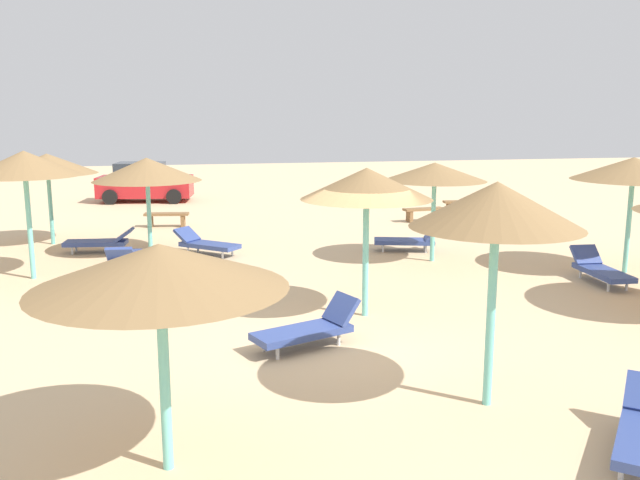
# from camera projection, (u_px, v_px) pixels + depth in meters

# --- Properties ---
(ground_plane) EXTENTS (80.00, 80.00, 0.00)m
(ground_plane) POSITION_uv_depth(u_px,v_px,m) (355.00, 338.00, 11.77)
(ground_plane) COLOR #DBBA8C
(parasol_0) EXTENTS (2.55, 2.55, 3.04)m
(parasol_0) POSITION_uv_depth(u_px,v_px,m) (24.00, 164.00, 15.48)
(parasol_0) COLOR #6BC6BC
(parasol_0) RESTS_ON ground
(parasol_1) EXTENTS (2.52, 2.52, 2.89)m
(parasol_1) POSITION_uv_depth(u_px,v_px,m) (367.00, 184.00, 12.62)
(parasol_1) COLOR #6BC6BC
(parasol_1) RESTS_ON ground
(parasol_2) EXTENTS (2.25, 2.25, 3.05)m
(parasol_2) POSITION_uv_depth(u_px,v_px,m) (496.00, 206.00, 8.63)
(parasol_2) COLOR #6BC6BC
(parasol_2) RESTS_ON ground
(parasol_3) EXTENTS (2.71, 2.71, 2.62)m
(parasol_3) POSITION_uv_depth(u_px,v_px,m) (435.00, 172.00, 17.41)
(parasol_3) COLOR #6BC6BC
(parasol_3) RESTS_ON ground
(parasol_4) EXTENTS (2.95, 2.95, 2.69)m
(parasol_4) POSITION_uv_depth(u_px,v_px,m) (147.00, 170.00, 18.22)
(parasol_4) COLOR #6BC6BC
(parasol_4) RESTS_ON ground
(parasol_5) EXTENTS (2.91, 2.91, 2.84)m
(parasol_5) POSITION_uv_depth(u_px,v_px,m) (633.00, 169.00, 16.13)
(parasol_5) COLOR #6BC6BC
(parasol_5) RESTS_ON ground
(parasol_6) EXTENTS (2.85, 2.85, 2.71)m
(parasol_6) POSITION_uv_depth(u_px,v_px,m) (47.00, 164.00, 19.67)
(parasol_6) COLOR #6BC6BC
(parasol_6) RESTS_ON ground
(parasol_8) EXTENTS (2.76, 2.76, 2.57)m
(parasol_8) POSITION_uv_depth(u_px,v_px,m) (159.00, 267.00, 7.07)
(parasol_8) COLOR #6BC6BC
(parasol_8) RESTS_ON ground
(lounger_0) EXTENTS (0.78, 1.91, 0.76)m
(lounger_0) POSITION_uv_depth(u_px,v_px,m) (125.00, 257.00, 16.79)
(lounger_0) COLOR #33478C
(lounger_0) RESTS_ON ground
(lounger_1) EXTENTS (1.96, 1.27, 0.80)m
(lounger_1) POSITION_uv_depth(u_px,v_px,m) (309.00, 328.00, 11.31)
(lounger_1) COLOR #33478C
(lounger_1) RESTS_ON ground
(lounger_3) EXTENTS (1.99, 1.14, 0.73)m
(lounger_3) POSITION_uv_depth(u_px,v_px,m) (409.00, 240.00, 19.07)
(lounger_3) COLOR #33478C
(lounger_3) RESTS_ON ground
(lounger_4) EXTENTS (1.85, 1.72, 0.70)m
(lounger_4) POSITION_uv_depth(u_px,v_px,m) (206.00, 244.00, 18.58)
(lounger_4) COLOR #33478C
(lounger_4) RESTS_ON ground
(lounger_5) EXTENTS (0.76, 1.92, 0.74)m
(lounger_5) POSITION_uv_depth(u_px,v_px,m) (600.00, 269.00, 15.54)
(lounger_5) COLOR #33478C
(lounger_5) RESTS_ON ground
(lounger_6) EXTENTS (1.96, 0.85, 0.69)m
(lounger_6) POSITION_uv_depth(u_px,v_px,m) (101.00, 241.00, 18.88)
(lounger_6) COLOR #33478C
(lounger_6) RESTS_ON ground
(bench_0) EXTENTS (1.53, 0.55, 0.49)m
(bench_0) POSITION_uv_depth(u_px,v_px,m) (463.00, 204.00, 26.14)
(bench_0) COLOR brown
(bench_0) RESTS_ON ground
(bench_1) EXTENTS (1.53, 0.55, 0.49)m
(bench_1) POSITION_uv_depth(u_px,v_px,m) (424.00, 212.00, 24.17)
(bench_1) COLOR brown
(bench_1) RESTS_ON ground
(bench_2) EXTENTS (1.54, 0.61, 0.49)m
(bench_2) POSITION_uv_depth(u_px,v_px,m) (167.00, 217.00, 23.01)
(bench_2) COLOR brown
(bench_2) RESTS_ON ground
(parked_car) EXTENTS (4.20, 2.44, 1.72)m
(parked_car) POSITION_uv_depth(u_px,v_px,m) (144.00, 183.00, 29.41)
(parked_car) COLOR #B21E23
(parked_car) RESTS_ON ground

